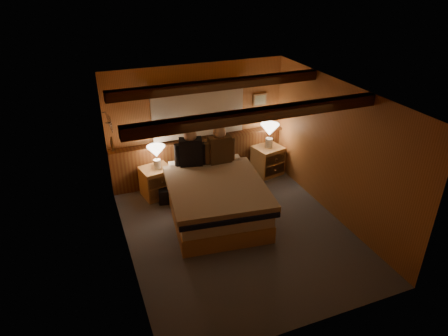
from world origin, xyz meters
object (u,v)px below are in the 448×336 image
lamp_right (270,131)px  person_right (220,147)px  lamp_left (156,153)px  bed (216,199)px  nightstand_left (157,182)px  nightstand_right (268,160)px  person_left (191,150)px  duffel_bag (172,194)px

lamp_right → person_right: 1.34m
lamp_left → bed: bearing=-55.0°
nightstand_left → lamp_right: (2.42, 0.05, 0.67)m
lamp_right → nightstand_right: bearing=-127.5°
lamp_left → lamp_right: lamp_right is taller
nightstand_left → person_left: 0.98m
lamp_left → nightstand_right: bearing=0.9°
lamp_left → duffel_bag: size_ratio=0.85×
person_right → nightstand_left: bearing=161.8°
bed → nightstand_left: (-0.81, 1.09, -0.07)m
person_right → duffel_bag: person_right is taller
person_right → nightstand_right: bearing=18.7°
person_left → person_right: 0.54m
person_left → lamp_left: bearing=165.5°
person_right → lamp_left: bearing=161.1°
nightstand_left → person_right: size_ratio=0.84×
lamp_right → duffel_bag: (-2.22, -0.35, -0.82)m
nightstand_right → lamp_right: size_ratio=1.28×
duffel_bag → lamp_right: bearing=21.9°
bed → lamp_left: 1.44m
nightstand_left → person_left: person_left is taller
bed → nightstand_right: 1.97m
bed → lamp_left: size_ratio=5.03×
nightstand_left → person_right: person_right is taller
lamp_right → person_right: person_right is taller
nightstand_left → lamp_left: size_ratio=1.39×
nightstand_right → nightstand_left: bearing=168.9°
nightstand_left → nightstand_right: 2.42m
nightstand_left → lamp_left: 0.61m
bed → person_left: size_ratio=3.05×
nightstand_right → person_left: person_left is taller
nightstand_left → lamp_right: lamp_right is taller
nightstand_right → person_right: 1.50m
lamp_left → person_left: 0.66m
bed → duffel_bag: bed is taller
lamp_left → person_right: 1.18m
nightstand_right → person_right: person_right is taller
nightstand_left → duffel_bag: nightstand_left is taller
nightstand_left → duffel_bag: bearing=-65.8°
bed → person_left: (-0.19, 0.79, 0.63)m
nightstand_right → person_left: (-1.80, -0.34, 0.69)m
nightstand_left → duffel_bag: 0.39m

